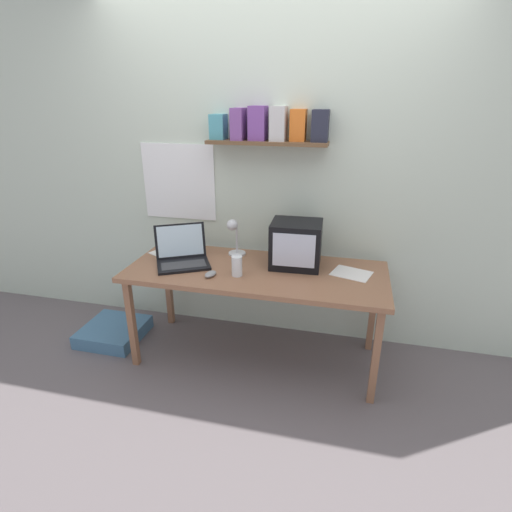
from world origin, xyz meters
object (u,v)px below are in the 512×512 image
object	(u,v)px
juice_glass	(237,267)
loose_paper_near_laptop	(165,254)
corner_desk	(256,277)
floor_cushion	(114,332)
crt_monitor	(296,244)
laptop	(182,254)
printed_handout	(351,273)
desk_lamp	(234,234)
computer_mouse	(211,274)

from	to	relation	value
juice_glass	loose_paper_near_laptop	bearing A→B (deg)	158.97
corner_desk	floor_cushion	world-z (taller)	corner_desk
crt_monitor	laptop	xyz separation A→B (m)	(-0.79, -0.14, -0.09)
corner_desk	printed_handout	world-z (taller)	printed_handout
desk_lamp	loose_paper_near_laptop	xyz separation A→B (m)	(-0.53, -0.09, -0.17)
laptop	loose_paper_near_laptop	bearing A→B (deg)	118.72
corner_desk	desk_lamp	size ratio (longest dim) A/B	6.22
loose_paper_near_laptop	floor_cushion	xyz separation A→B (m)	(-0.43, -0.16, -0.66)
floor_cushion	crt_monitor	bearing A→B (deg)	6.79
printed_handout	crt_monitor	bearing A→B (deg)	172.11
printed_handout	loose_paper_near_laptop	size ratio (longest dim) A/B	1.13
corner_desk	laptop	world-z (taller)	laptop
printed_handout	laptop	bearing A→B (deg)	-175.66
laptop	computer_mouse	distance (m)	0.33
laptop	loose_paper_near_laptop	size ratio (longest dim) A/B	1.77
corner_desk	floor_cushion	size ratio (longest dim) A/B	3.86
desk_lamp	floor_cushion	distance (m)	1.29
juice_glass	loose_paper_near_laptop	size ratio (longest dim) A/B	0.52
crt_monitor	desk_lamp	xyz separation A→B (m)	(-0.47, 0.08, 0.01)
desk_lamp	printed_handout	distance (m)	0.89
desk_lamp	computer_mouse	xyz separation A→B (m)	(-0.05, -0.39, -0.15)
desk_lamp	juice_glass	size ratio (longest dim) A/B	2.10
desk_lamp	printed_handout	world-z (taller)	desk_lamp
computer_mouse	floor_cushion	distance (m)	1.14
computer_mouse	loose_paper_near_laptop	xyz separation A→B (m)	(-0.48, 0.30, -0.01)
printed_handout	loose_paper_near_laptop	bearing A→B (deg)	178.36
loose_paper_near_laptop	crt_monitor	bearing A→B (deg)	0.83
crt_monitor	floor_cushion	size ratio (longest dim) A/B	0.77
printed_handout	loose_paper_near_laptop	xyz separation A→B (m)	(-1.39, 0.04, 0.00)
laptop	printed_handout	xyz separation A→B (m)	(1.18, 0.09, -0.06)
laptop	crt_monitor	bearing A→B (deg)	-18.34
laptop	juice_glass	distance (m)	0.46
corner_desk	computer_mouse	distance (m)	0.33
desk_lamp	juice_glass	xyz separation A→B (m)	(0.12, -0.34, -0.11)
laptop	juice_glass	bearing A→B (deg)	-43.56
juice_glass	computer_mouse	bearing A→B (deg)	-161.93
desk_lamp	corner_desk	bearing A→B (deg)	-22.77
corner_desk	laptop	bearing A→B (deg)	-179.28
desk_lamp	laptop	bearing A→B (deg)	-124.30
corner_desk	crt_monitor	size ratio (longest dim) A/B	5.03
printed_handout	floor_cushion	size ratio (longest dim) A/B	0.64
crt_monitor	laptop	bearing A→B (deg)	-172.03
crt_monitor	computer_mouse	size ratio (longest dim) A/B	3.06
juice_glass	loose_paper_near_laptop	xyz separation A→B (m)	(-0.64, 0.25, -0.06)
corner_desk	computer_mouse	world-z (taller)	computer_mouse
printed_handout	desk_lamp	bearing A→B (deg)	171.44
crt_monitor	computer_mouse	bearing A→B (deg)	-150.99
laptop	computer_mouse	xyz separation A→B (m)	(0.27, -0.17, -0.05)
computer_mouse	loose_paper_near_laptop	bearing A→B (deg)	147.60
laptop	floor_cushion	size ratio (longest dim) A/B	1.00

